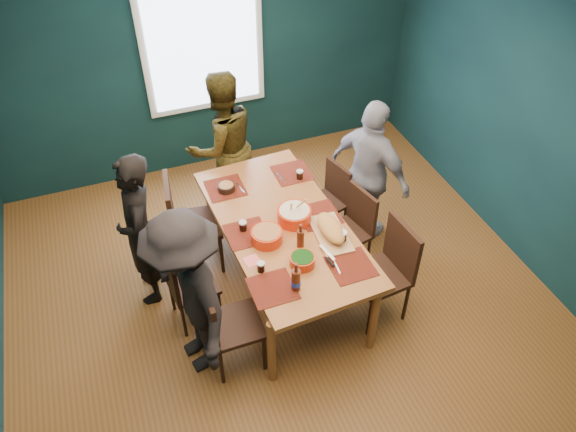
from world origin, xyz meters
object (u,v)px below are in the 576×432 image
Objects in this scene: chair_right_mid at (353,224)px; cutting_board at (331,230)px; dining_table at (283,230)px; chair_left_far at (185,218)px; bowl_dumpling at (294,215)px; chair_right_near at (389,265)px; chair_left_mid at (183,282)px; person_near_left at (188,296)px; chair_left_near at (223,321)px; bowl_herbs at (302,260)px; person_far_left at (140,232)px; bowl_salad at (267,236)px; person_back at (223,146)px; chair_right_far at (331,195)px; person_right at (370,174)px.

cutting_board is at bearing -154.29° from chair_right_mid.
chair_right_mid reaches higher than dining_table.
chair_left_far is 1.10m from bowl_dumpling.
chair_right_near reaches higher than cutting_board.
chair_left_mid is 0.54× the size of person_near_left.
chair_left_near is at bearing -142.17° from bowl_dumpling.
cutting_board is (0.36, 0.24, 0.02)m from bowl_herbs.
cutting_board is (0.34, -0.28, 0.14)m from dining_table.
chair_right_near is at bearing -41.85° from dining_table.
chair_right_mid is at bearing -1.25° from chair_left_mid.
person_near_left reaches higher than bowl_dumpling.
bowl_herbs is (-0.14, -0.53, -0.02)m from bowl_dumpling.
chair_left_far is at bearing 91.13° from chair_left_near.
chair_left_mid is at bearing 157.75° from chair_right_near.
person_near_left is at bearing -174.96° from chair_right_mid.
chair_left_near reaches higher than cutting_board.
chair_left_near reaches higher than dining_table.
chair_left_mid is at bearing 156.12° from bowl_herbs.
bowl_salad is (1.01, -0.52, 0.07)m from person_far_left.
person_far_left is at bearing 30.14° from person_back.
bowl_herbs is (0.76, -1.12, 0.24)m from chair_left_far.
chair_right_near is at bearing 77.68° from person_near_left.
bowl_salad is (0.56, 0.52, 0.30)m from chair_left_near.
dining_table is 2.62× the size of chair_right_far.
chair_left_mid is 3.22× the size of bowl_salad.
dining_table is 1.37× the size of person_far_left.
cutting_board is at bearing -30.27° from chair_left_far.
chair_left_near is (0.21, -0.57, 0.04)m from chair_left_mid.
person_right is at bearing 104.52° from person_near_left.
bowl_salad is (-1.27, -0.54, 0.06)m from person_right.
chair_left_far is 1.63m from chair_right_mid.
chair_left_far is 1.52m from chair_right_far.
chair_right_near is 0.64× the size of person_far_left.
chair_right_mid is 0.54m from person_right.
chair_right_near reaches higher than chair_right_far.
chair_left_near is at bearing -142.08° from dining_table.
chair_left_mid is at bearing 110.43° from chair_left_near.
chair_right_near is (1.74, -0.52, 0.07)m from chair_left_mid.
chair_left_mid is at bearing 171.37° from chair_right_mid.
bowl_herbs is at bearing 81.31° from person_near_left.
person_near_left reaches higher than cutting_board.
chair_left_far reaches higher than bowl_salad.
person_far_left is (-1.22, 0.37, 0.07)m from dining_table.
cutting_board is at bearing -130.48° from chair_right_far.
chair_left_far is at bearing 146.40° from bowl_dumpling.
chair_left_mid reaches higher than chair_right_far.
person_back is (-0.95, 1.94, 0.25)m from chair_right_near.
person_near_left is 5.28× the size of bowl_dumpling.
chair_left_far reaches higher than chair_left_mid.
person_near_left reaches higher than chair_right_mid.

